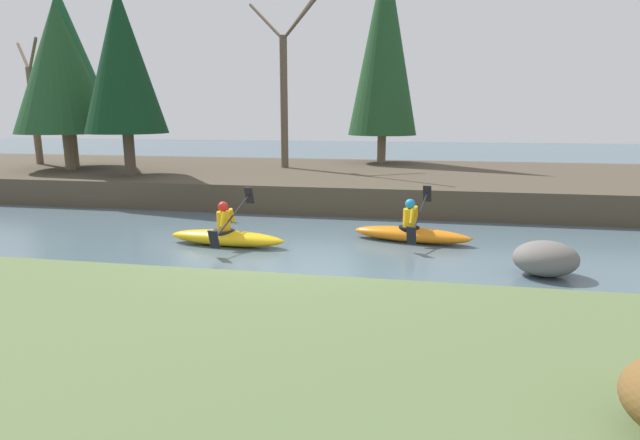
% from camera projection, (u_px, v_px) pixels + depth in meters
% --- Properties ---
extents(ground_plane, '(90.00, 90.00, 0.00)m').
position_uv_depth(ground_plane, '(292.00, 279.00, 8.96)').
color(ground_plane, '#4C606B').
extents(riverbank_near, '(44.00, 6.25, 0.75)m').
position_uv_depth(riverbank_near, '(147.00, 433.00, 4.07)').
color(riverbank_near, '#5B7042').
rests_on(riverbank_near, ground).
extents(riverbank_far, '(44.00, 8.98, 0.85)m').
position_uv_depth(riverbank_far, '(355.00, 182.00, 18.55)').
color(riverbank_far, '#4C4233').
rests_on(riverbank_far, ground).
extents(conifer_tree_far_left, '(3.51, 3.51, 6.61)m').
position_uv_depth(conifer_tree_far_left, '(64.00, 61.00, 18.64)').
color(conifer_tree_far_left, '#7A664C').
rests_on(conifer_tree_far_left, riverbank_far).
extents(conifer_tree_left, '(3.49, 3.49, 6.01)m').
position_uv_depth(conifer_tree_left, '(60.00, 68.00, 17.98)').
color(conifer_tree_left, '#7A664C').
rests_on(conifer_tree_left, riverbank_far).
extents(conifer_tree_mid_left, '(2.70, 2.70, 6.09)m').
position_uv_depth(conifer_tree_mid_left, '(122.00, 61.00, 16.30)').
color(conifer_tree_mid_left, brown).
rests_on(conifer_tree_mid_left, riverbank_far).
extents(conifer_tree_centre, '(2.86, 2.86, 8.58)m').
position_uv_depth(conifer_tree_centre, '(384.00, 43.00, 20.30)').
color(conifer_tree_centre, '#7A664C').
rests_on(conifer_tree_centre, riverbank_far).
extents(bare_tree_upstream, '(2.87, 2.83, 5.14)m').
position_uv_depth(bare_tree_upstream, '(35.00, 104.00, 20.35)').
color(bare_tree_upstream, brown).
rests_on(bare_tree_upstream, riverbank_far).
extents(bare_tree_mid_upstream, '(3.59, 3.55, 6.52)m').
position_uv_depth(bare_tree_mid_upstream, '(285.00, 86.00, 18.85)').
color(bare_tree_mid_upstream, brown).
rests_on(bare_tree_mid_upstream, riverbank_far).
extents(kayaker_lead, '(2.79, 2.06, 1.20)m').
position_uv_depth(kayaker_lead, '(412.00, 232.00, 11.54)').
color(kayaker_lead, orange).
rests_on(kayaker_lead, ground).
extents(kayaker_middle, '(2.79, 2.07, 1.20)m').
position_uv_depth(kayaker_middle, '(227.00, 236.00, 11.22)').
color(kayaker_middle, yellow).
rests_on(kayaker_middle, ground).
extents(boulder_midstream, '(1.15, 0.90, 0.65)m').
position_uv_depth(boulder_midstream, '(546.00, 259.00, 9.11)').
color(boulder_midstream, slate).
rests_on(boulder_midstream, ground).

